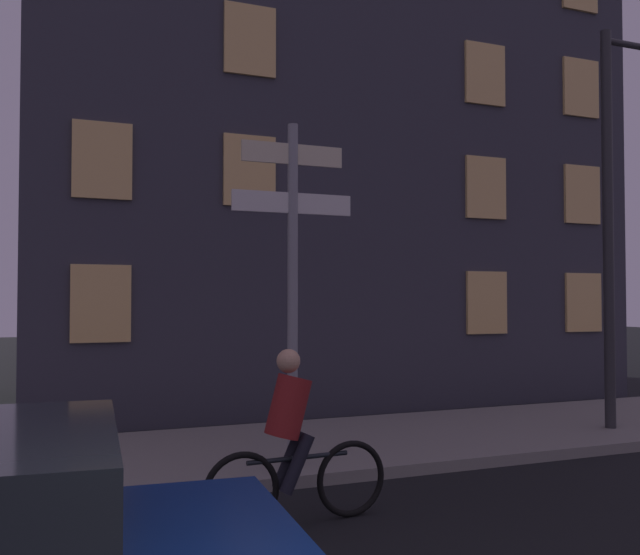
% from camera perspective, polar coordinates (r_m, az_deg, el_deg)
% --- Properties ---
extents(sidewalk_kerb, '(40.00, 3.29, 0.14)m').
position_cam_1_polar(sidewalk_kerb, '(9.16, -13.75, -14.31)').
color(sidewalk_kerb, gray).
rests_on(sidewalk_kerb, ground_plane).
extents(signpost, '(1.45, 0.12, 3.96)m').
position_cam_1_polar(signpost, '(8.09, -2.24, 0.98)').
color(signpost, gray).
rests_on(signpost, sidewalk_kerb).
extents(street_lamp, '(1.66, 0.28, 6.01)m').
position_cam_1_polar(street_lamp, '(11.68, 23.14, 6.43)').
color(street_lamp, '#2D2D30').
rests_on(street_lamp, sidewalk_kerb).
extents(cyclist, '(1.82, 0.35, 1.61)m').
position_cam_1_polar(cyclist, '(6.59, -2.19, -13.32)').
color(cyclist, black).
rests_on(cyclist, ground_plane).
extents(building_right_block, '(11.86, 6.29, 14.11)m').
position_cam_1_polar(building_right_block, '(16.28, -0.62, 16.07)').
color(building_right_block, '#383842').
rests_on(building_right_block, ground_plane).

